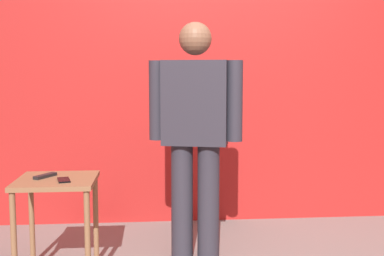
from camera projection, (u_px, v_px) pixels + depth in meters
The scene contains 5 objects.
back_wall_red at pixel (244, 72), 4.26m from camera, with size 6.10×0.12×2.64m, color #B42321.
standing_person at pixel (195, 129), 3.32m from camera, with size 0.66×0.32×1.65m.
side_table at pixel (57, 196), 3.06m from camera, with size 0.49×0.49×0.64m.
cell_phone at pixel (64, 180), 2.98m from camera, with size 0.07×0.14×0.01m, color black.
tv_remote at pixel (45, 176), 3.07m from camera, with size 0.04×0.17×0.02m, color black.
Camera 1 is at (-0.82, -2.69, 1.28)m, focal length 44.99 mm.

